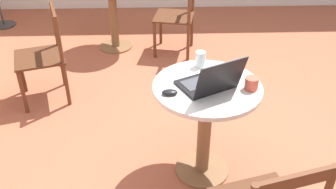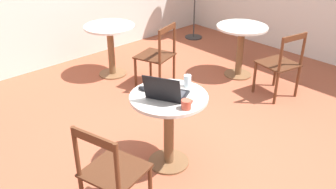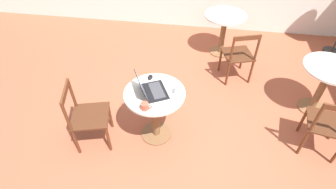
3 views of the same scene
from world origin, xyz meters
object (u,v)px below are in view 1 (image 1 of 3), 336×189
object	(u,v)px
mug	(251,83)
cafe_table_mid	(112,4)
cafe_table_near	(206,111)
chair_far_front	(44,56)
drinking_glass	(200,59)
chair_mid_front	(178,16)
laptop	(210,82)
mouse	(170,92)

from	to	relation	value
mug	cafe_table_mid	bearing A→B (deg)	26.15
cafe_table_near	cafe_table_mid	size ratio (longest dim) A/B	1.00
cafe_table_mid	chair_far_front	distance (m)	1.24
cafe_table_near	drinking_glass	world-z (taller)	drinking_glass
chair_mid_front	mug	xyz separation A→B (m)	(-2.07, -0.34, 0.34)
cafe_table_near	chair_mid_front	distance (m)	2.02
cafe_table_near	drinking_glass	bearing A→B (deg)	4.16
laptop	mouse	bearing A→B (deg)	103.37
mug	chair_mid_front	bearing A→B (deg)	9.31
mouse	mug	world-z (taller)	mug
cafe_table_near	mug	bearing A→B (deg)	-100.70
chair_mid_front	mug	bearing A→B (deg)	-170.69
chair_far_front	mug	bearing A→B (deg)	-124.42
mug	drinking_glass	distance (m)	0.42
mouse	chair_far_front	bearing A→B (deg)	43.59
laptop	drinking_glass	xyz separation A→B (m)	(0.30, 0.03, 0.01)
chair_mid_front	chair_far_front	xyz separation A→B (m)	(-0.96, 1.29, 0.00)
mug	chair_far_front	bearing A→B (deg)	55.58
mug	drinking_glass	xyz separation A→B (m)	(0.31, 0.29, 0.02)
mug	drinking_glass	world-z (taller)	drinking_glass
chair_far_front	mouse	size ratio (longest dim) A/B	8.81
cafe_table_near	chair_mid_front	world-z (taller)	chair_mid_front
cafe_table_mid	mug	world-z (taller)	mug
chair_far_front	laptop	bearing A→B (deg)	-128.94
chair_mid_front	laptop	world-z (taller)	laptop
chair_mid_front	chair_far_front	distance (m)	1.61
cafe_table_mid	mouse	bearing A→B (deg)	-165.88
chair_far_front	mouse	world-z (taller)	chair_far_front
drinking_glass	cafe_table_near	bearing A→B (deg)	-175.84
mug	drinking_glass	size ratio (longest dim) A/B	1.08
cafe_table_near	laptop	size ratio (longest dim) A/B	1.69
mug	drinking_glass	bearing A→B (deg)	43.22
cafe_table_mid	mug	size ratio (longest dim) A/B	6.09
cafe_table_mid	laptop	xyz separation A→B (m)	(-2.21, -0.83, 0.25)
cafe_table_near	mouse	size ratio (longest dim) A/B	7.49
chair_far_front	mug	distance (m)	2.01
cafe_table_near	chair_mid_front	xyz separation A→B (m)	(2.02, 0.07, -0.10)
cafe_table_mid	chair_mid_front	world-z (taller)	chair_mid_front
laptop	drinking_glass	bearing A→B (deg)	5.31
cafe_table_near	mug	size ratio (longest dim) A/B	6.09
cafe_table_mid	laptop	bearing A→B (deg)	-159.46
mouse	mug	distance (m)	0.52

